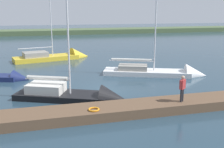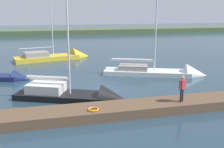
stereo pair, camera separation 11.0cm
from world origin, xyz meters
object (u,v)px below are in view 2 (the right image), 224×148
sailboat_inner_slip (60,58)px  person_on_dock (182,87)px  life_ring_buoy (93,109)px  sailboat_far_left (164,73)px  sailboat_behind_pier (80,97)px

sailboat_inner_slip → person_on_dock: sailboat_inner_slip is taller
life_ring_buoy → sailboat_far_left: bearing=-133.6°
life_ring_buoy → sailboat_inner_slip: (0.72, -20.64, -0.48)m
life_ring_buoy → sailboat_far_left: sailboat_far_left is taller
sailboat_inner_slip → life_ring_buoy: bearing=-101.6°
person_on_dock → sailboat_behind_pier: bearing=22.5°
life_ring_buoy → sailboat_inner_slip: 20.66m
life_ring_buoy → sailboat_behind_pier: 3.78m
sailboat_far_left → life_ring_buoy: bearing=-111.9°
sailboat_behind_pier → person_on_dock: 7.11m
life_ring_buoy → person_on_dock: size_ratio=0.39×
sailboat_behind_pier → person_on_dock: size_ratio=5.09×
sailboat_far_left → sailboat_behind_pier: (8.93, 5.33, 0.03)m
sailboat_far_left → person_on_dock: 9.59m
sailboat_inner_slip → person_on_dock: (-6.38, 20.57, 1.41)m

